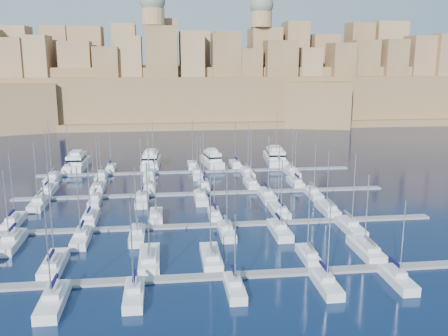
{
  "coord_description": "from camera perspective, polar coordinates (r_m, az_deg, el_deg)",
  "views": [
    {
      "loc": [
        -8.5,
        -99.29,
        30.71
      ],
      "look_at": [
        4.28,
        6.0,
        6.9
      ],
      "focal_mm": 40.0,
      "sensor_mm": 36.0,
      "label": 1
    }
  ],
  "objects": [
    {
      "name": "sailboat_5",
      "position": [
        83.28,
        15.91,
        -8.95
      ],
      "size": [
        2.95,
        9.85,
        13.12
      ],
      "color": "silver",
      "rests_on": "ground"
    },
    {
      "name": "sailboat_40",
      "position": [
        141.33,
        1.32,
        0.4
      ],
      "size": [
        2.7,
        8.99,
        12.98
      ],
      "color": "silver",
      "rests_on": "ground"
    },
    {
      "name": "sailboat_10",
      "position": [
        70.57,
        11.55,
        -12.77
      ],
      "size": [
        2.48,
        8.27,
        12.41
      ],
      "color": "silver",
      "rests_on": "ground"
    },
    {
      "name": "sailboat_32",
      "position": [
        108.17,
        -9.34,
        -3.6
      ],
      "size": [
        2.76,
        9.2,
        14.37
      ],
      "color": "silver",
      "rests_on": "ground"
    },
    {
      "name": "sailboat_23",
      "position": [
        92.95,
        14.25,
        -6.56
      ],
      "size": [
        2.86,
        9.53,
        14.63
      ],
      "color": "silver",
      "rests_on": "ground"
    },
    {
      "name": "sailboat_24",
      "position": [
        121.61,
        -19.4,
        -2.35
      ],
      "size": [
        2.77,
        9.22,
        14.66
      ],
      "color": "silver",
      "rests_on": "ground"
    },
    {
      "name": "sailboat_22",
      "position": [
        89.27,
        6.38,
        -7.05
      ],
      "size": [
        2.82,
        9.39,
        13.82
      ],
      "color": "silver",
      "rests_on": "ground"
    },
    {
      "name": "sailboat_3",
      "position": [
        77.28,
        -1.49,
        -10.17
      ],
      "size": [
        2.85,
        9.5,
        13.63
      ],
      "color": "silver",
      "rests_on": "ground"
    },
    {
      "name": "sailboat_28",
      "position": [
        120.24,
        3.12,
        -1.8
      ],
      "size": [
        2.67,
        8.9,
        14.2
      ],
      "color": "silver",
      "rests_on": "ground"
    },
    {
      "name": "pontoon_far",
      "position": [
        135.06,
        -3.13,
        -0.42
      ],
      "size": [
        84.0,
        2.0,
        0.4
      ],
      "primitive_type": "cube",
      "color": "slate",
      "rests_on": "ground"
    },
    {
      "name": "sailboat_21",
      "position": [
        88.12,
        0.29,
        -7.24
      ],
      "size": [
        2.52,
        8.39,
        12.86
      ],
      "color": "silver",
      "rests_on": "ground"
    },
    {
      "name": "motor_yacht_b",
      "position": [
        143.29,
        -8.35,
        0.85
      ],
      "size": [
        5.62,
        15.83,
        5.25
      ],
      "color": "silver",
      "rests_on": "ground"
    },
    {
      "name": "sailboat_30",
      "position": [
        111.13,
        -20.4,
        -3.81
      ],
      "size": [
        2.81,
        9.38,
        13.98
      ],
      "color": "silver",
      "rests_on": "ground"
    },
    {
      "name": "pontoon_near",
      "position": [
        72.57,
        0.46,
        -12.21
      ],
      "size": [
        84.0,
        2.0,
        0.4
      ],
      "primitive_type": "cube",
      "color": "slate",
      "rests_on": "ground"
    },
    {
      "name": "sailboat_31",
      "position": [
        109.74,
        -14.51,
        -3.63
      ],
      "size": [
        2.34,
        7.8,
        12.2
      ],
      "color": "silver",
      "rests_on": "ground"
    },
    {
      "name": "pontoon_mid_near",
      "position": [
        92.86,
        -1.29,
        -6.53
      ],
      "size": [
        84.0,
        2.0,
        0.4
      ],
      "primitive_type": "cube",
      "color": "slate",
      "rests_on": "ground"
    },
    {
      "name": "sailboat_16",
      "position": [
        100.13,
        6.29,
        -4.84
      ],
      "size": [
        2.84,
        9.47,
        14.23
      ],
      "color": "silver",
      "rests_on": "ground"
    },
    {
      "name": "motor_yacht_d",
      "position": [
        147.85,
        5.87,
        1.28
      ],
      "size": [
        6.92,
        18.15,
        5.25
      ],
      "color": "silver",
      "rests_on": "ground"
    },
    {
      "name": "sailboat_29",
      "position": [
        122.44,
        8.16,
        -1.65
      ],
      "size": [
        2.59,
        8.62,
        13.46
      ],
      "color": "silver",
      "rests_on": "ground"
    },
    {
      "name": "sailboat_37",
      "position": [
        140.23,
        -12.79,
        -0.02
      ],
      "size": [
        2.4,
        7.98,
        10.96
      ],
      "color": "silver",
      "rests_on": "ground"
    },
    {
      "name": "sailboat_39",
      "position": [
        140.2,
        -3.58,
        0.29
      ],
      "size": [
        2.74,
        9.12,
        14.18
      ],
      "color": "silver",
      "rests_on": "ground"
    },
    {
      "name": "sailboat_1",
      "position": [
        78.9,
        -18.88,
        -10.37
      ],
      "size": [
        2.94,
        9.79,
        15.88
      ],
      "color": "silver",
      "rests_on": "ground"
    },
    {
      "name": "sailboat_25",
      "position": [
        119.91,
        -14.2,
        -2.21
      ],
      "size": [
        2.92,
        9.75,
        13.86
      ],
      "color": "silver",
      "rests_on": "ground"
    },
    {
      "name": "sailboat_15",
      "position": [
        97.07,
        -1.09,
        -5.36
      ],
      "size": [
        2.19,
        7.31,
        10.81
      ],
      "color": "silver",
      "rests_on": "ground"
    },
    {
      "name": "sailboat_44",
      "position": [
        129.53,
        -8.58,
        -0.87
      ],
      "size": [
        2.68,
        8.92,
        13.56
      ],
      "color": "silver",
      "rests_on": "ground"
    },
    {
      "name": "motor_yacht_a",
      "position": [
        145.72,
        -16.45,
        0.65
      ],
      "size": [
        5.33,
        16.56,
        5.25
      ],
      "color": "silver",
      "rests_on": "ground"
    },
    {
      "name": "fortified_city",
      "position": [
        255.19,
        -5.1,
        9.01
      ],
      "size": [
        460.0,
        108.95,
        59.52
      ],
      "color": "brown",
      "rests_on": "ground"
    },
    {
      "name": "sailboat_13",
      "position": [
        98.4,
        -15.03,
        -5.53
      ],
      "size": [
        2.66,
        8.88,
        13.99
      ],
      "color": "silver",
      "rests_on": "ground"
    },
    {
      "name": "sailboat_7",
      "position": [
        68.25,
        -18.95,
        -14.11
      ],
      "size": [
        2.88,
        9.59,
        16.6
      ],
      "color": "silver",
      "rests_on": "ground"
    },
    {
      "name": "sailboat_45",
      "position": [
        129.94,
        -3.08,
        -0.71
      ],
      "size": [
        2.55,
        8.49,
        11.32
      ],
      "color": "silver",
      "rests_on": "ground"
    },
    {
      "name": "ground",
      "position": [
        104.28,
        -1.94,
        -4.48
      ],
      "size": [
        600.0,
        600.0,
        0.0
      ],
      "primitive_type": "plane",
      "color": "black",
      "rests_on": "ground"
    },
    {
      "name": "sailboat_36",
      "position": [
        142.12,
        -17.34,
        -0.11
      ],
      "size": [
        2.56,
        8.54,
        13.7
      ],
      "color": "silver",
      "rests_on": "ground"
    },
    {
      "name": "sailboat_17",
      "position": [
        102.69,
        11.74,
        -4.59
      ],
      "size": [
        2.76,
        9.19,
        12.95
      ],
      "color": "silver",
      "rests_on": "ground"
    },
    {
      "name": "sailboat_27",
      "position": [
        118.69,
        -2.33,
        -1.99
      ],
      "size": [
        2.58,
        8.61,
        13.65
      ],
      "color": "silver",
      "rests_on": "ground"
    },
    {
      "name": "pontoon_mid_far",
      "position": [
        113.79,
        -2.39,
        -2.91
      ],
      "size": [
        84.0,
        2.0,
        0.4
      ],
      "primitive_type": "cube",
      "color": "slate",
      "rests_on": "ground"
    },
    {
      "name": "sailboat_11",
      "position": [
        74.37,
        19.22,
        -11.88
      ],
      "size": [
        2.43,
        8.12,
        12.4
      ],
      "color": "silver",
      "rests_on": "ground"
    },
    {
      "name": "sailboat_35",
      "position": [
        113.4,
        10.17,
        -2.89
      ],
      "size": [
        2.45,
        8.15,
        12.28
      ],
      "color": "silver",
      "rests_on": "ground"
    },
    {
      "name": "sailboat_2",
      "position": [
        77.33,
        -8.52,
        -10.28
      ],
      "size": [
        3.04,
        10.15,
        15.9
      ],
      "color": "silver",
      "rests_on": "ground"
    },
    {
      "name": "sailboat_47",
      "position": [
        133.53,
        7.74,
        -0.44
      ],
      "size": [
        2.78,
        9.27,
        13.43
      ],
      "color": "silver",
      "rests_on": "ground"
    },
    {
      "name": "sailboat_43",
      "position": [
        130.51,
        -13.84,
        -1.0
      ],
      "size": [
        2.65,
        8.84,
        12.94
      ],
      "color": "silver",
      "rests_on": "ground"
    },
    {
      "name": "sailboat_38",
      "position": [
        139.95,
        -8.06,
        0.16
      ],
      "size": [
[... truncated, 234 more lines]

